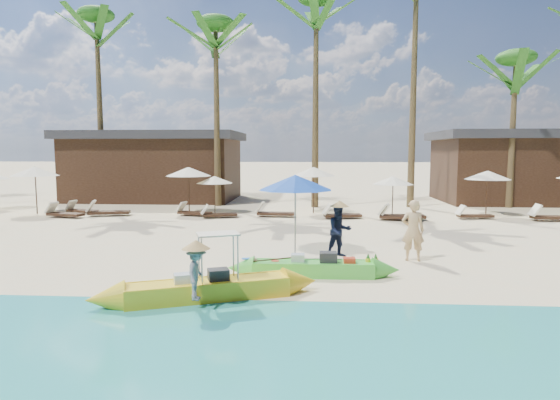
# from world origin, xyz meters

# --- Properties ---
(ground) EXTENTS (240.00, 240.00, 0.00)m
(ground) POSITION_xyz_m (0.00, 0.00, 0.00)
(ground) COLOR beige
(ground) RESTS_ON ground
(wet_sand_strip) EXTENTS (240.00, 4.50, 0.01)m
(wet_sand_strip) POSITION_xyz_m (0.00, -5.00, 0.00)
(wet_sand_strip) COLOR tan
(wet_sand_strip) RESTS_ON ground
(green_canoe) EXTENTS (4.78, 0.70, 0.61)m
(green_canoe) POSITION_xyz_m (1.99, -0.46, 0.20)
(green_canoe) COLOR green
(green_canoe) RESTS_ON ground
(yellow_canoe) EXTENTS (5.16, 2.25, 1.40)m
(yellow_canoe) POSITION_xyz_m (-0.20, -2.46, 0.23)
(yellow_canoe) COLOR yellow
(yellow_canoe) RESTS_ON ground
(tourist) EXTENTS (0.68, 0.49, 1.74)m
(tourist) POSITION_xyz_m (4.82, 1.37, 0.87)
(tourist) COLOR tan
(tourist) RESTS_ON ground
(vendor_green) EXTENTS (0.91, 0.81, 1.55)m
(vendor_green) POSITION_xyz_m (2.77, 1.73, 0.77)
(vendor_green) COLOR #121933
(vendor_green) RESTS_ON ground
(vendor_yellow) EXTENTS (0.42, 0.71, 1.08)m
(vendor_yellow) POSITION_xyz_m (-0.31, -3.03, 0.72)
(vendor_yellow) COLOR gray
(vendor_yellow) RESTS_ON ground
(blue_umbrella) EXTENTS (2.23, 2.23, 2.40)m
(blue_umbrella) POSITION_xyz_m (1.46, 2.01, 2.17)
(blue_umbrella) COLOR #99999E
(blue_umbrella) RESTS_ON ground
(resort_parasol_3) EXTENTS (2.28, 2.28, 2.35)m
(resort_parasol_3) POSITION_xyz_m (-11.65, 10.27, 2.12)
(resort_parasol_3) COLOR #392417
(resort_parasol_3) RESTS_ON ground
(lounger_3_left) EXTENTS (1.75, 0.94, 0.57)m
(lounger_3_left) POSITION_xyz_m (-9.53, 10.49, 0.19)
(lounger_3_left) COLOR #392417
(lounger_3_left) RESTS_ON ground
(lounger_3_right) EXTENTS (1.91, 0.94, 0.62)m
(lounger_3_right) POSITION_xyz_m (-9.67, 9.09, 0.21)
(lounger_3_right) COLOR #392417
(lounger_3_right) RESTS_ON ground
(resort_parasol_4) EXTENTS (2.24, 2.24, 2.31)m
(resort_parasol_4) POSITION_xyz_m (-4.17, 11.04, 2.08)
(resort_parasol_4) COLOR #392417
(resort_parasol_4) RESTS_ON ground
(lounger_4_left) EXTENTS (2.08, 1.06, 0.68)m
(lounger_4_left) POSITION_xyz_m (-7.88, 9.72, 0.23)
(lounger_4_left) COLOR #392417
(lounger_4_left) RESTS_ON ground
(lounger_4_right) EXTENTS (1.79, 0.98, 0.58)m
(lounger_4_right) POSITION_xyz_m (-3.75, 10.03, 0.19)
(lounger_4_right) COLOR #392417
(lounger_4_right) RESTS_ON ground
(resort_parasol_5) EXTENTS (1.81, 1.81, 1.86)m
(resort_parasol_5) POSITION_xyz_m (-2.86, 11.04, 1.68)
(resort_parasol_5) COLOR #392417
(resort_parasol_5) RESTS_ON ground
(lounger_5_left) EXTENTS (1.74, 0.96, 0.56)m
(lounger_5_left) POSITION_xyz_m (-2.42, 9.41, 0.19)
(lounger_5_left) COLOR #392417
(lounger_5_left) RESTS_ON ground
(resort_parasol_6) EXTENTS (2.25, 2.25, 2.31)m
(resort_parasol_6) POSITION_xyz_m (2.05, 11.44, 2.09)
(resort_parasol_6) COLOR #392417
(resort_parasol_6) RESTS_ON ground
(lounger_6_left) EXTENTS (1.88, 0.67, 0.63)m
(lounger_6_left) POSITION_xyz_m (0.15, 9.97, 0.21)
(lounger_6_left) COLOR #392417
(lounger_6_left) RESTS_ON ground
(lounger_6_right) EXTENTS (1.86, 0.86, 0.61)m
(lounger_6_right) POSITION_xyz_m (3.27, 9.56, 0.20)
(lounger_6_right) COLOR #392417
(lounger_6_right) RESTS_ON ground
(resort_parasol_7) EXTENTS (1.89, 1.89, 1.95)m
(resort_parasol_7) POSITION_xyz_m (5.71, 9.96, 1.75)
(resort_parasol_7) COLOR #392417
(resort_parasol_7) RESTS_ON ground
(lounger_7_left) EXTENTS (1.99, 1.01, 0.65)m
(lounger_7_left) POSITION_xyz_m (5.80, 9.15, 0.22)
(lounger_7_left) COLOR #392417
(lounger_7_left) RESTS_ON ground
(lounger_7_right) EXTENTS (2.01, 0.68, 0.67)m
(lounger_7_right) POSITION_xyz_m (5.97, 9.34, 0.23)
(lounger_7_right) COLOR #392417
(lounger_7_right) RESTS_ON ground
(resort_parasol_8) EXTENTS (2.11, 2.11, 2.18)m
(resort_parasol_8) POSITION_xyz_m (10.30, 10.90, 1.96)
(resort_parasol_8) COLOR #392417
(resort_parasol_8) RESTS_ON ground
(lounger_8_left) EXTENTS (1.70, 0.67, 0.56)m
(lounger_8_left) POSITION_xyz_m (9.34, 9.89, 0.19)
(lounger_8_left) COLOR #392417
(lounger_8_left) RESTS_ON ground
(lounger_9_left) EXTENTS (1.96, 0.65, 0.66)m
(lounger_9_left) POSITION_xyz_m (12.57, 9.44, 0.22)
(lounger_9_left) COLOR #392417
(lounger_9_left) RESTS_ON ground
(palm_2) EXTENTS (2.08, 2.08, 11.33)m
(palm_2) POSITION_xyz_m (-10.45, 15.08, 9.18)
(palm_2) COLOR brown
(palm_2) RESTS_ON ground
(palm_3) EXTENTS (2.08, 2.08, 10.52)m
(palm_3) POSITION_xyz_m (-3.36, 14.27, 8.58)
(palm_3) COLOR brown
(palm_3) RESTS_ON ground
(palm_4) EXTENTS (2.08, 2.08, 11.70)m
(palm_4) POSITION_xyz_m (2.15, 14.01, 9.45)
(palm_4) COLOR brown
(palm_4) RESTS_ON ground
(palm_5) EXTENTS (2.08, 2.08, 13.60)m
(palm_5) POSITION_xyz_m (7.45, 14.38, 10.82)
(palm_5) COLOR brown
(palm_5) RESTS_ON ground
(palm_6) EXTENTS (2.08, 2.08, 8.51)m
(palm_6) POSITION_xyz_m (12.84, 14.52, 7.05)
(palm_6) COLOR brown
(palm_6) RESTS_ON ground
(pavilion_west) EXTENTS (10.80, 6.60, 4.30)m
(pavilion_west) POSITION_xyz_m (-8.00, 17.50, 2.19)
(pavilion_west) COLOR #392417
(pavilion_west) RESTS_ON ground
(pavilion_east) EXTENTS (8.80, 6.60, 4.30)m
(pavilion_east) POSITION_xyz_m (14.00, 17.50, 2.20)
(pavilion_east) COLOR #392417
(pavilion_east) RESTS_ON ground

